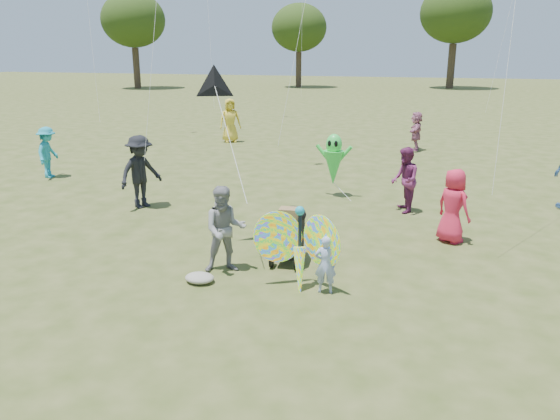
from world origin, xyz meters
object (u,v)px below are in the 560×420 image
object	(u,v)px
crowd_e	(405,180)
crowd_g	(230,120)
adult_man	(225,229)
jogging_stroller	(290,231)
crowd_b	(140,172)
crowd_i	(48,152)
crowd_j	(416,131)
butterfly_kite	(300,249)
child_girl	(325,264)
alien_kite	(334,162)
crowd_a	(453,206)

from	to	relation	value
crowd_e	crowd_g	xyz separation A→B (m)	(-8.34, 8.83, 0.13)
adult_man	crowd_e	bearing A→B (deg)	34.39
jogging_stroller	crowd_b	bearing A→B (deg)	146.45
crowd_i	jogging_stroller	size ratio (longest dim) A/B	1.48
crowd_b	crowd_j	distance (m)	12.36
butterfly_kite	child_girl	bearing A→B (deg)	-7.46
butterfly_kite	alien_kite	size ratio (longest dim) A/B	1.00
crowd_j	jogging_stroller	size ratio (longest dim) A/B	1.43
crowd_a	alien_kite	distance (m)	4.36
crowd_a	crowd_j	world-z (taller)	crowd_a
alien_kite	crowd_i	bearing A→B (deg)	-177.39
crowd_j	adult_man	bearing A→B (deg)	-11.80
crowd_a	butterfly_kite	size ratio (longest dim) A/B	0.91
crowd_e	crowd_g	bearing A→B (deg)	-151.71
crowd_j	alien_kite	bearing A→B (deg)	-13.61
child_girl	crowd_j	xyz separation A→B (m)	(0.42, 14.40, 0.28)
crowd_g	child_girl	bearing A→B (deg)	-93.49
crowd_e	crowd_j	bearing A→B (deg)	167.25
crowd_g	crowd_i	bearing A→B (deg)	-140.42
crowd_a	crowd_b	xyz separation A→B (m)	(-7.65, 0.38, 0.15)
crowd_g	crowd_i	size ratio (longest dim) A/B	1.18
child_girl	crowd_b	world-z (taller)	crowd_b
adult_man	alien_kite	xyz separation A→B (m)	(0.73, 5.88, 0.17)
adult_man	crowd_g	size ratio (longest dim) A/B	0.84
crowd_j	alien_kite	world-z (taller)	alien_kite
adult_man	alien_kite	distance (m)	5.93
crowd_e	alien_kite	distance (m)	2.25
child_girl	jogging_stroller	world-z (taller)	jogging_stroller
crowd_a	crowd_i	xyz separation A→B (m)	(-12.32, 2.55, 0.02)
adult_man	crowd_g	bearing A→B (deg)	85.84
butterfly_kite	crowd_a	bearing A→B (deg)	52.95
crowd_b	crowd_g	bearing A→B (deg)	32.58
crowd_a	crowd_g	xyz separation A→B (m)	(-9.51, 10.81, 0.16)
alien_kite	crowd_b	bearing A→B (deg)	-149.90
adult_man	alien_kite	bearing A→B (deg)	56.61
crowd_g	crowd_j	distance (m)	7.98
crowd_a	crowd_j	bearing A→B (deg)	-44.15
crowd_i	crowd_j	bearing A→B (deg)	-65.29
adult_man	alien_kite	size ratio (longest dim) A/B	0.92
crowd_i	alien_kite	xyz separation A→B (m)	(9.13, 0.42, 0.16)
crowd_g	jogging_stroller	size ratio (longest dim) A/B	1.75
child_girl	crowd_e	bearing A→B (deg)	-110.81
crowd_a	jogging_stroller	xyz separation A→B (m)	(-2.93, -2.10, -0.17)
adult_man	crowd_e	world-z (taller)	crowd_e
child_girl	crowd_j	bearing A→B (deg)	-103.88
adult_man	crowd_i	distance (m)	10.03
child_girl	crowd_j	size ratio (longest dim) A/B	0.64
child_girl	butterfly_kite	distance (m)	0.51
crowd_b	crowd_i	xyz separation A→B (m)	(-4.67, 2.17, -0.13)
crowd_a	alien_kite	world-z (taller)	alien_kite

